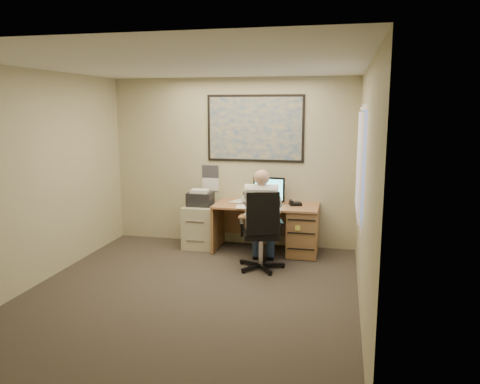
% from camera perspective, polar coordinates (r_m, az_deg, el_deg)
% --- Properties ---
extents(room_shell, '(4.00, 4.50, 2.70)m').
position_cam_1_polar(room_shell, '(5.48, -6.37, 0.97)').
color(room_shell, '#36312A').
rests_on(room_shell, ground).
extents(desk, '(1.60, 0.97, 1.15)m').
position_cam_1_polar(desk, '(7.28, 5.82, -3.98)').
color(desk, '#AC754A').
rests_on(desk, ground).
extents(world_map, '(1.56, 0.03, 1.06)m').
position_cam_1_polar(world_map, '(7.48, 1.85, 7.75)').
color(world_map, '#1E4C93').
rests_on(world_map, room_shell).
extents(wall_calendar, '(0.28, 0.01, 0.42)m').
position_cam_1_polar(wall_calendar, '(7.74, -3.64, 1.72)').
color(wall_calendar, white).
rests_on(wall_calendar, room_shell).
extents(window_blinds, '(0.06, 1.40, 1.30)m').
position_cam_1_polar(window_blinds, '(5.96, 14.50, 3.40)').
color(window_blinds, white).
rests_on(window_blinds, room_shell).
extents(filing_cabinet, '(0.49, 0.59, 0.94)m').
position_cam_1_polar(filing_cabinet, '(7.59, -4.82, -3.68)').
color(filing_cabinet, beige).
rests_on(filing_cabinet, ground).
extents(office_chair, '(0.83, 0.83, 1.13)m').
position_cam_1_polar(office_chair, '(6.53, 2.36, -6.65)').
color(office_chair, black).
rests_on(office_chair, ground).
extents(person, '(0.63, 0.86, 1.39)m').
position_cam_1_polar(person, '(6.50, 2.64, -3.36)').
color(person, silver).
rests_on(person, office_chair).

